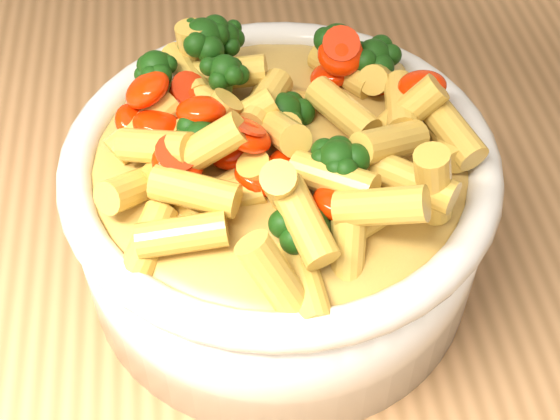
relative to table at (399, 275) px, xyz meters
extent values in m
cube|color=#AA7749|center=(0.00, 0.00, 0.08)|extent=(1.20, 0.80, 0.04)
cylinder|color=silver|center=(-0.10, -0.05, 0.15)|extent=(0.22, 0.22, 0.09)
ellipsoid|color=silver|center=(-0.10, -0.05, 0.12)|extent=(0.20, 0.20, 0.03)
torus|color=silver|center=(-0.10, -0.05, 0.19)|extent=(0.23, 0.23, 0.02)
ellipsoid|color=#E1BA4C|center=(-0.10, -0.05, 0.19)|extent=(0.20, 0.20, 0.02)
camera|label=1|loc=(-0.13, -0.34, 0.48)|focal=50.00mm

